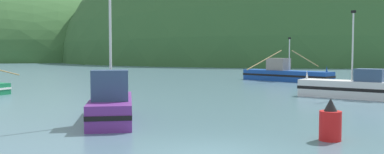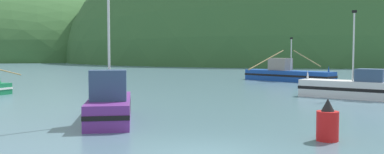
# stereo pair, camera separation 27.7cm
# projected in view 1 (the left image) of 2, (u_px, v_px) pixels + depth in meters

# --- Properties ---
(ground_plane) EXTENTS (600.00, 600.00, 0.00)m
(ground_plane) POSITION_uv_depth(u_px,v_px,m) (210.00, 153.00, 14.12)
(ground_plane) COLOR slate
(hill_mid_left) EXTENTS (215.51, 172.41, 64.20)m
(hill_mid_left) POSITION_uv_depth(u_px,v_px,m) (324.00, 57.00, 272.03)
(hill_mid_left) COLOR #516B38
(hill_mid_left) RESTS_ON ground
(hill_far_left) EXTENTS (126.45, 101.16, 67.85)m
(hill_far_left) POSITION_uv_depth(u_px,v_px,m) (271.00, 59.00, 216.19)
(hill_far_left) COLOR #386633
(hill_far_left) RESTS_ON ground
(hill_far_center) EXTENTS (131.06, 104.85, 57.03)m
(hill_far_center) POSITION_uv_depth(u_px,v_px,m) (31.00, 60.00, 175.66)
(hill_far_center) COLOR #386633
(hill_far_center) RESTS_ON ground
(hill_far_right) EXTENTS (174.20, 139.36, 99.31)m
(hill_far_right) POSITION_uv_depth(u_px,v_px,m) (302.00, 61.00, 154.70)
(hill_far_right) COLOR #386633
(hill_far_right) RESTS_ON ground
(fishing_boat_blue) EXTENTS (10.82, 10.43, 5.11)m
(fishing_boat_blue) POSITION_uv_depth(u_px,v_px,m) (285.00, 74.00, 48.94)
(fishing_boat_blue) COLOR #19479E
(fishing_boat_blue) RESTS_ON ground
(fishing_boat_purple) EXTENTS (2.89, 6.76, 7.75)m
(fishing_boat_purple) POSITION_uv_depth(u_px,v_px,m) (111.00, 106.00, 20.53)
(fishing_boat_purple) COLOR #6B2D84
(fishing_boat_purple) RESTS_ON ground
(fishing_boat_white) EXTENTS (7.99, 6.74, 6.47)m
(fishing_boat_white) POSITION_uv_depth(u_px,v_px,m) (359.00, 88.00, 30.63)
(fishing_boat_white) COLOR white
(fishing_boat_white) RESTS_ON ground
(channel_buoy) EXTENTS (0.84, 0.84, 1.65)m
(channel_buoy) POSITION_uv_depth(u_px,v_px,m) (330.00, 123.00, 16.13)
(channel_buoy) COLOR red
(channel_buoy) RESTS_ON ground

